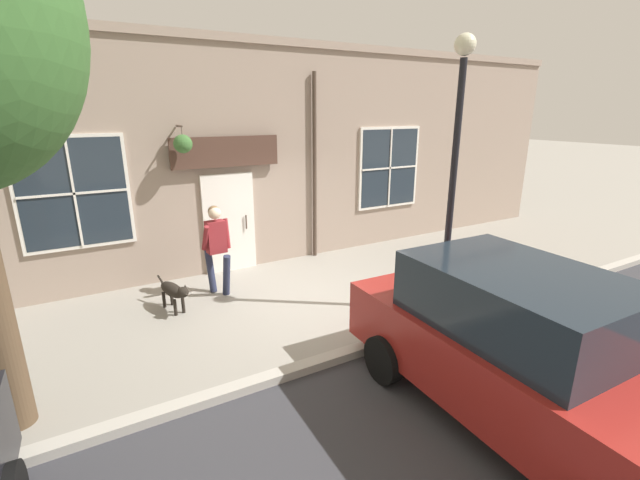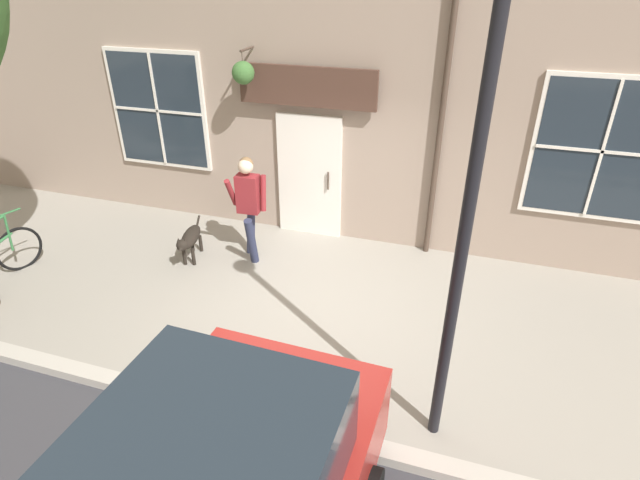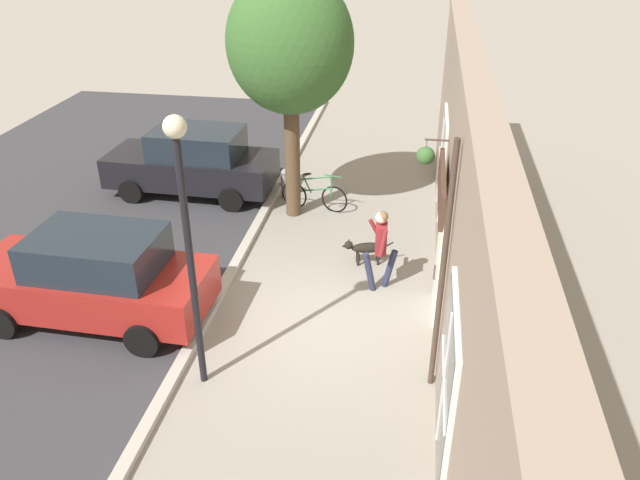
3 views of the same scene
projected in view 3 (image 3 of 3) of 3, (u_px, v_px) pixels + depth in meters
name	position (u px, v px, depth m)	size (l,w,h in m)	color
ground_plane	(315.00, 323.00, 11.49)	(90.00, 90.00, 0.00)	gray
curb_and_road	(23.00, 294.00, 12.31)	(10.10, 28.00, 0.12)	#B2ADA3
storefront_facade	(457.00, 216.00, 10.03)	(0.95, 18.00, 4.76)	gray
pedestrian_walking	(381.00, 243.00, 12.04)	(0.69, 0.55, 1.71)	#282D47
dog_on_leash	(365.00, 248.00, 13.18)	(1.10, 0.41, 0.59)	black
street_tree_by_curb	(290.00, 48.00, 13.50)	(2.81, 2.53, 5.66)	brown
leaning_bicycle	(314.00, 195.00, 15.51)	(1.72, 0.34, 1.00)	black
parked_car_nearest_curb	(193.00, 162.00, 16.15)	(4.35, 2.03, 1.75)	black
parked_car_mid_block	(93.00, 277.00, 11.24)	(4.35, 2.03, 1.75)	maroon
street_lamp	(185.00, 219.00, 8.72)	(0.32, 0.32, 4.43)	black
fire_hydrant	(285.00, 183.00, 16.16)	(0.34, 0.20, 0.77)	#99999E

